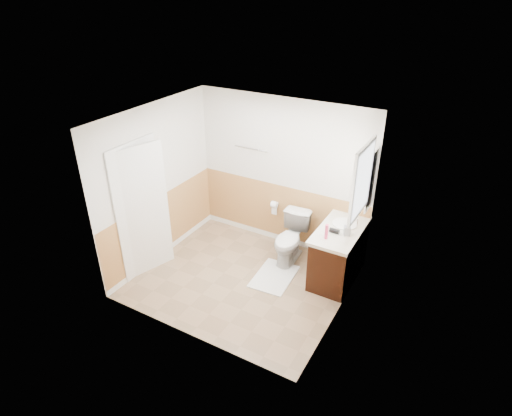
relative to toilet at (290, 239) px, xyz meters
The scene contains 32 objects.
floor 1.00m from the toilet, 115.45° to the right, with size 3.00×3.00×0.00m, color #8C7051.
ceiling 2.30m from the toilet, 115.45° to the right, with size 3.00×3.00×0.00m, color white.
wall_back 1.06m from the toilet, 130.01° to the left, with size 3.00×3.00×0.00m, color silver.
wall_front 2.33m from the toilet, 100.50° to the right, with size 3.00×3.00×0.00m, color silver.
wall_left 2.24m from the toilet, 156.36° to the right, with size 3.00×3.00×0.00m, color silver.
wall_right 1.63m from the toilet, 36.89° to the right, with size 3.00×3.00×0.00m, color silver.
wainscot_back 0.61m from the toilet, 130.74° to the left, with size 3.00×3.00×0.00m, color #C0804C.
wainscot_front 2.16m from the toilet, 100.56° to the right, with size 3.00×3.00×0.00m, color #C0804C.
wainscot_left 2.06m from the toilet, 156.22° to the right, with size 2.60×2.60×0.00m, color #C0804C.
wainscot_right 1.38m from the toilet, 37.19° to the right, with size 2.60×2.60×0.00m, color #C0804C.
toilet is the anchor object (origin of this frame).
bath_mat 0.66m from the toilet, 90.00° to the right, with size 0.55×0.80×0.02m, color white.
vanity_cabinet 0.82m from the toilet, ahead, with size 0.55×1.10×0.80m, color black.
vanity_knob_left 0.56m from the toilet, 16.13° to the right, with size 0.03×0.03×0.03m, color silver.
vanity_knob_right 0.54m from the toilet, ahead, with size 0.03×0.03×0.03m, color silver.
countertop 0.92m from the toilet, ahead, with size 0.60×1.15×0.05m, color beige.
sink_basin 0.95m from the toilet, ahead, with size 0.36×0.36×0.02m, color white.
faucet 1.13m from the toilet, ahead, with size 0.02×0.02×0.14m, color silver.
lotion_bottle 1.00m from the toilet, 28.79° to the right, with size 0.05×0.05×0.22m, color #CE3560.
soap_dispenser 1.10m from the toilet, ahead, with size 0.09×0.09×0.20m, color #989DAB.
hair_dryer_body 0.93m from the toilet, 14.47° to the right, with size 0.07×0.07×0.14m, color black.
hair_dryer_handle 0.89m from the toilet, 12.05° to the right, with size 0.03×0.03×0.07m, color black.
mirror_panel 1.61m from the toilet, 14.04° to the left, with size 0.02×0.35×0.90m, color silver.
window_frame 1.75m from the toilet, 12.66° to the right, with size 0.04×0.80×1.00m, color white.
window_glass 1.76m from the toilet, 12.48° to the right, with size 0.01×0.70×0.90m, color white.
door 2.29m from the toilet, 144.51° to the right, with size 0.05×0.80×2.04m, color white.
door_frame 2.35m from the toilet, 145.63° to the right, with size 0.02×0.92×2.10m, color white.
door_knob 2.05m from the toilet, 151.30° to the right, with size 0.06×0.06×0.06m, color silver.
towel_bar 1.59m from the toilet, 156.11° to the left, with size 0.02×0.02×0.62m, color silver.
tp_holder_bar 0.71m from the toilet, 141.16° to the left, with size 0.02×0.02×0.14m, color silver.
tp_roll 0.71m from the toilet, 141.16° to the left, with size 0.11×0.11×0.10m, color white.
tp_sheet 0.67m from the toilet, 141.16° to the left, with size 0.10×0.01×0.16m, color white.
Camera 1 is at (2.73, -4.40, 4.06)m, focal length 29.94 mm.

